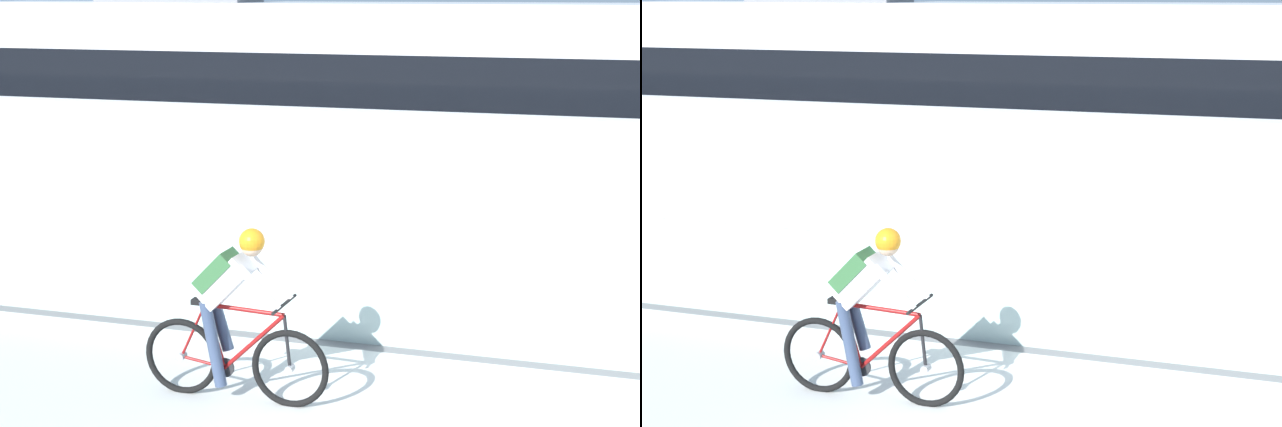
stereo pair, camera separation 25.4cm
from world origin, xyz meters
TOP-DOWN VIEW (x-y plane):
  - glass_parapet at (0.00, 1.85)m, footprint 32.00×0.05m
  - concrete_barrier_wall at (0.00, 3.65)m, footprint 32.00×0.36m
  - tram_rail_near at (0.00, 6.13)m, footprint 32.00×0.08m
  - tram_rail_far at (0.00, 7.57)m, footprint 32.00×0.08m
  - tram at (-3.91, 6.85)m, footprint 11.06×2.54m
  - cyclist_on_bike at (-2.18, -0.00)m, footprint 1.77×0.58m

SIDE VIEW (x-z plane):
  - tram_rail_near at x=0.00m, z-range 0.00..0.01m
  - tram_rail_far at x=0.00m, z-range 0.00..0.01m
  - glass_parapet at x=0.00m, z-range 0.00..1.05m
  - cyclist_on_bike at x=-2.18m, z-range -0.01..1.60m
  - concrete_barrier_wall at x=0.00m, z-range 0.00..2.24m
  - tram at x=-3.91m, z-range -0.01..3.80m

